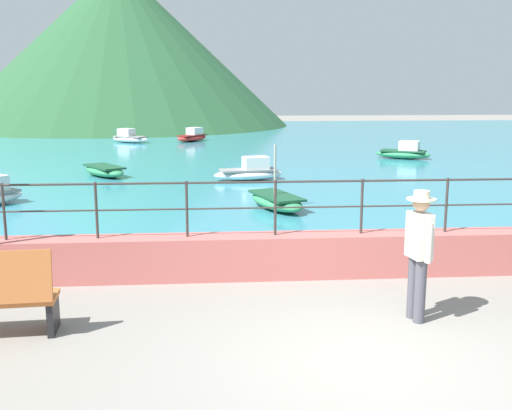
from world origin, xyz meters
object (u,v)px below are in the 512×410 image
Objects in this scene: boat_3 at (192,136)px; person_walking at (419,249)px; boat_1 at (104,170)px; boat_2 at (250,172)px; boat_0 at (276,201)px; boat_5 at (404,152)px; boat_6 at (129,138)px.

person_walking is at bearing -82.18° from boat_3.
boat_2 is (4.92, -1.24, 0.07)m from boat_1.
boat_3 is (-2.27, 14.70, 0.00)m from boat_2.
boat_1 is 5.07m from boat_2.
boat_0 is 1.04× the size of boat_3.
boat_2 and boat_3 have the same top height.
person_walking reaches higher than boat_0.
person_walking is 0.71× the size of boat_0.
person_walking is 0.71× the size of boat_5.
person_walking is at bearing -83.38° from boat_2.
person_walking is 14.80m from boat_1.
boat_5 is (6.96, 5.49, 0.00)m from boat_2.
person_walking is 18.48m from boat_5.
boat_5 is at bearing 19.70° from boat_1.
boat_1 is 0.99× the size of boat_2.
boat_0 is at bearing -82.34° from boat_3.
boat_2 is at bearing -14.12° from boat_1.
boat_1 is (-6.32, 13.36, -0.72)m from person_walking.
boat_5 is at bearing 57.29° from boat_0.
boat_3 is at bearing 135.09° from boat_5.
person_walking is at bearing -64.67° from boat_1.
boat_3 is at bearing 98.79° from boat_2.
boat_1 is at bearing 115.33° from person_walking.
boat_0 is at bearing -48.94° from boat_1.
boat_0 is at bearing -72.24° from boat_6.
boat_6 is at bearing 93.55° from boat_1.
boat_3 is at bearing 78.89° from boat_1.
person_walking reaches higher than boat_2.
boat_0 reaches higher than boat_1.
boat_1 is (-5.27, 6.04, -0.00)m from boat_0.
boat_5 and boat_6 have the same top height.
person_walking reaches higher than boat_3.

